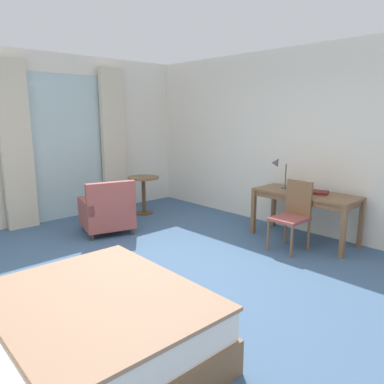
{
  "coord_description": "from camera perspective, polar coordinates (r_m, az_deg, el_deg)",
  "views": [
    {
      "loc": [
        -2.39,
        -3.07,
        1.83
      ],
      "look_at": [
        0.6,
        0.11,
        0.91
      ],
      "focal_mm": 34.55,
      "sensor_mm": 36.0,
      "label": 1
    }
  ],
  "objects": [
    {
      "name": "writing_desk",
      "position": [
        5.6,
        17.09,
        -0.92
      ],
      "size": [
        0.61,
        1.49,
        0.72
      ],
      "color": "brown",
      "rests_on": "ground"
    },
    {
      "name": "desk_chair",
      "position": [
        5.22,
        15.35,
        -3.06
      ],
      "size": [
        0.47,
        0.41,
        0.94
      ],
      "color": "#9E4C47",
      "rests_on": "ground"
    },
    {
      "name": "ground",
      "position": [
        4.32,
        -4.93,
        -13.9
      ],
      "size": [
        6.19,
        7.03,
        0.1
      ],
      "primitive_type": "cube",
      "color": "#426084"
    },
    {
      "name": "curtain_panel_left",
      "position": [
        6.47,
        -25.47,
        6.33
      ],
      "size": [
        0.47,
        0.1,
        2.65
      ],
      "primitive_type": "cube",
      "color": "beige",
      "rests_on": "ground"
    },
    {
      "name": "armchair_by_window",
      "position": [
        5.9,
        -12.92,
        -3.05
      ],
      "size": [
        0.91,
        0.92,
        0.85
      ],
      "color": "#9E4C47",
      "rests_on": "ground"
    },
    {
      "name": "round_cafe_table",
      "position": [
        6.89,
        -7.49,
        0.77
      ],
      "size": [
        0.58,
        0.58,
        0.7
      ],
      "color": "brown",
      "rests_on": "ground"
    },
    {
      "name": "desk_lamp",
      "position": [
        5.74,
        13.19,
        3.92
      ],
      "size": [
        0.25,
        0.24,
        0.5
      ],
      "color": "#4C4C51",
      "rests_on": "writing_desk"
    },
    {
      "name": "wall_right",
      "position": [
        6.08,
        16.43,
        7.58
      ],
      "size": [
        0.12,
        6.63,
        2.84
      ],
      "primitive_type": "cube",
      "color": "white",
      "rests_on": "ground"
    },
    {
      "name": "wall_back",
      "position": [
        6.77,
        -22.73,
        7.55
      ],
      "size": [
        5.79,
        0.12,
        2.84
      ],
      "primitive_type": "cube",
      "color": "white",
      "rests_on": "ground"
    },
    {
      "name": "closed_book",
      "position": [
        5.56,
        18.81,
        -0.04
      ],
      "size": [
        0.31,
        0.34,
        0.03
      ],
      "primitive_type": "cube",
      "rotation": [
        0.0,
        0.0,
        0.33
      ],
      "color": "maroon",
      "rests_on": "writing_desk"
    },
    {
      "name": "balcony_glass_door",
      "position": [
        6.89,
        -18.68,
        6.48
      ],
      "size": [
        1.33,
        0.02,
        2.5
      ],
      "primitive_type": "cube",
      "color": "silver",
      "rests_on": "ground"
    },
    {
      "name": "bed",
      "position": [
        2.88,
        -21.86,
        -21.54
      ],
      "size": [
        2.14,
        1.73,
        1.03
      ],
      "color": "brown",
      "rests_on": "ground"
    },
    {
      "name": "curtain_panel_right",
      "position": [
        7.21,
        -11.97,
        7.68
      ],
      "size": [
        0.49,
        0.1,
        2.65
      ],
      "primitive_type": "cube",
      "color": "beige",
      "rests_on": "ground"
    }
  ]
}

